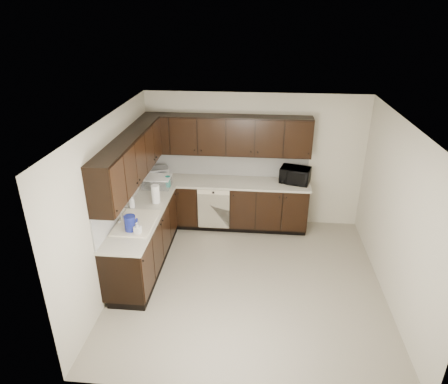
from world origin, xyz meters
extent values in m
plane|color=gray|center=(0.00, 0.00, 0.00)|extent=(4.00, 4.00, 0.00)
plane|color=white|center=(0.00, 0.00, 2.50)|extent=(4.00, 4.00, 0.00)
cube|color=beige|center=(0.00, 2.00, 1.25)|extent=(4.00, 0.02, 2.50)
cube|color=beige|center=(-2.00, 0.00, 1.25)|extent=(0.02, 4.00, 2.50)
cube|color=beige|center=(2.00, 0.00, 1.25)|extent=(0.02, 4.00, 2.50)
cube|color=beige|center=(0.00, -2.00, 1.25)|extent=(4.00, 0.02, 2.50)
cube|color=black|center=(-0.50, 1.70, 0.45)|extent=(3.00, 0.60, 0.90)
cube|color=black|center=(-1.70, 0.30, 0.45)|extent=(0.60, 2.20, 0.90)
cube|color=black|center=(-0.50, 1.73, 0.05)|extent=(3.00, 0.54, 0.10)
cube|color=black|center=(-1.67, 0.30, 0.05)|extent=(0.54, 2.20, 0.10)
cube|color=#BCB6A4|center=(-0.50, 1.70, 0.92)|extent=(3.03, 0.63, 0.04)
cube|color=#BCB6A4|center=(-1.70, 0.30, 0.92)|extent=(0.63, 2.23, 0.04)
cube|color=white|center=(-0.50, 1.99, 1.18)|extent=(3.00, 0.02, 0.48)
cube|color=white|center=(-1.99, 0.60, 1.18)|extent=(0.02, 2.80, 0.48)
cube|color=black|center=(-0.50, 1.83, 1.77)|extent=(3.00, 0.33, 0.70)
cube|color=black|center=(-1.83, 0.43, 1.77)|extent=(0.33, 2.47, 0.70)
cube|color=beige|center=(-0.70, 1.41, 0.50)|extent=(0.58, 0.02, 0.78)
cube|color=beige|center=(-0.70, 1.40, 0.84)|extent=(0.58, 0.03, 0.08)
cylinder|color=black|center=(-0.70, 1.39, 0.84)|extent=(0.04, 0.02, 0.04)
cube|color=beige|center=(-1.68, 0.00, 0.95)|extent=(0.54, 0.82, 0.03)
cube|color=beige|center=(-1.68, -0.20, 0.86)|extent=(0.42, 0.34, 0.16)
cube|color=beige|center=(-1.68, 0.20, 0.86)|extent=(0.42, 0.34, 0.16)
cylinder|color=silver|center=(-1.90, 0.00, 1.07)|extent=(0.03, 0.03, 0.26)
cylinder|color=silver|center=(-1.85, 0.00, 1.19)|extent=(0.14, 0.02, 0.02)
cylinder|color=#B2B2B7|center=(-1.68, -0.20, 0.89)|extent=(0.20, 0.20, 0.10)
imported|color=black|center=(0.75, 1.75, 1.08)|extent=(0.60, 0.48, 0.29)
imported|color=gray|center=(-1.56, -0.31, 1.03)|extent=(0.10, 0.11, 0.19)
imported|color=gray|center=(-1.88, 0.46, 1.06)|extent=(0.09, 0.09, 0.24)
cube|color=silver|center=(-1.75, 1.66, 1.05)|extent=(0.43, 0.38, 0.23)
cube|color=silver|center=(-1.69, 1.32, 1.03)|extent=(0.48, 0.36, 0.19)
cylinder|color=#0F1E91|center=(-1.68, -0.24, 1.06)|extent=(0.18, 0.18, 0.25)
cylinder|color=#0C8574|center=(-1.50, 1.35, 1.04)|extent=(0.11, 0.11, 0.20)
cylinder|color=silver|center=(-1.56, 0.71, 1.09)|extent=(0.15, 0.15, 0.30)
camera|label=1|loc=(0.10, -5.01, 3.83)|focal=32.00mm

